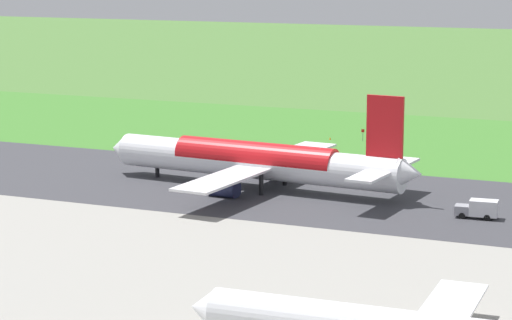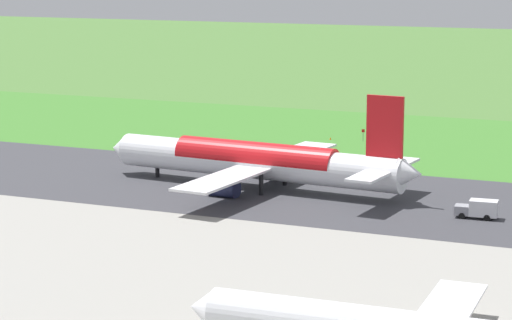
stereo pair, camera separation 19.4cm
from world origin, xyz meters
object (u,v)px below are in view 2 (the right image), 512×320
airliner_main (258,161)px  no_stopping_sign (363,134)px  service_truck_baggage (478,209)px  traffic_cone_orange (330,138)px

airliner_main → no_stopping_sign: size_ratio=22.46×
airliner_main → no_stopping_sign: bearing=-92.0°
service_truck_baggage → no_stopping_sign: (33.81, -54.06, 0.04)m
no_stopping_sign → service_truck_baggage: bearing=122.0°
airliner_main → no_stopping_sign: airliner_main is taller
airliner_main → service_truck_baggage: airliner_main is taller
service_truck_baggage → traffic_cone_orange: size_ratio=10.87×
no_stopping_sign → traffic_cone_orange: bearing=7.3°
airliner_main → service_truck_baggage: bearing=170.5°
airliner_main → no_stopping_sign: (-1.66, -48.13, -2.91)m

